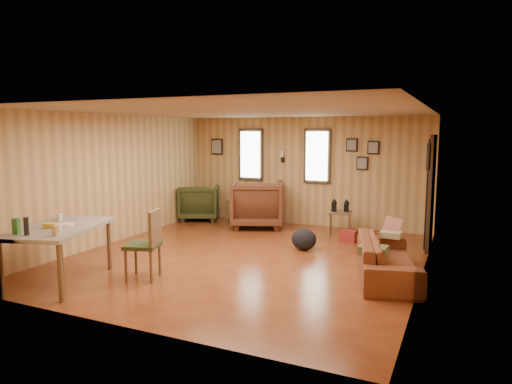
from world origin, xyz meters
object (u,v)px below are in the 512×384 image
recliner_brown (257,202)px  end_table (240,207)px  side_table (340,210)px  sofa (387,252)px  recliner_green (199,201)px  dining_table (58,232)px

recliner_brown → end_table: recliner_brown is taller
end_table → side_table: (2.40, -0.28, 0.13)m
sofa → end_table: (-3.69, 2.68, -0.00)m
recliner_green → dining_table: (0.67, -4.74, 0.27)m
sofa → recliner_green: size_ratio=2.11×
recliner_brown → dining_table: (-0.92, -4.54, 0.16)m
side_table → recliner_green: bearing=176.3°
dining_table → sofa: bearing=10.3°
sofa → recliner_brown: 3.96m
end_table → dining_table: bearing=-94.4°
end_table → recliner_green: bearing=-176.7°
recliner_brown → dining_table: size_ratio=0.64×
recliner_brown → recliner_green: recliner_brown is taller
sofa → side_table: sofa is taller
side_table → end_table: bearing=173.3°
sofa → recliner_brown: size_ratio=1.73×
sofa → dining_table: size_ratio=1.10×
end_table → side_table: side_table is taller
sofa → dining_table: 4.59m
recliner_brown → recliner_green: bearing=-29.7°
recliner_green → end_table: size_ratio=1.37×
end_table → recliner_brown: bearing=-25.3°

